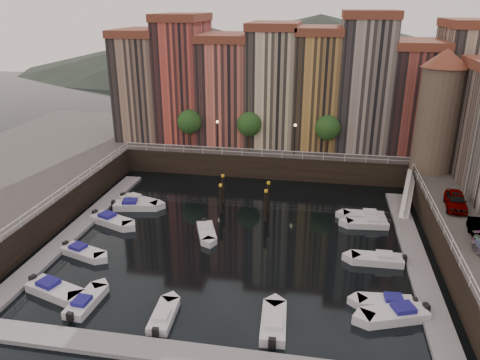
% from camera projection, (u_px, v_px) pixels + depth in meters
% --- Properties ---
extents(ground, '(200.00, 200.00, 0.00)m').
position_uv_depth(ground, '(239.00, 236.00, 45.72)').
color(ground, black).
rests_on(ground, ground).
extents(quay_far, '(80.00, 20.00, 3.00)m').
position_uv_depth(quay_far, '(271.00, 146.00, 69.09)').
color(quay_far, black).
rests_on(quay_far, ground).
extents(dock_left, '(2.00, 28.00, 0.35)m').
position_uv_depth(dock_left, '(81.00, 226.00, 47.41)').
color(dock_left, gray).
rests_on(dock_left, ground).
extents(dock_right, '(2.00, 28.00, 0.35)m').
position_uv_depth(dock_right, '(414.00, 254.00, 42.06)').
color(dock_right, gray).
rests_on(dock_right, ground).
extents(dock_near, '(30.00, 2.00, 0.35)m').
position_uv_depth(dock_near, '(192.00, 355.00, 30.03)').
color(dock_near, gray).
rests_on(dock_near, ground).
extents(mountains, '(145.00, 100.00, 18.00)m').
position_uv_depth(mountains, '(308.00, 49.00, 143.74)').
color(mountains, '#2D382D').
rests_on(mountains, ground).
extents(far_terrace, '(48.70, 10.30, 17.50)m').
position_uv_depth(far_terrace, '(295.00, 85.00, 62.87)').
color(far_terrace, '#9A7A62').
rests_on(far_terrace, quay_far).
extents(corner_tower, '(5.20, 5.20, 13.80)m').
position_uv_depth(corner_tower, '(439.00, 109.00, 52.11)').
color(corner_tower, '#6B5B4C').
rests_on(corner_tower, quay_right).
extents(promenade_trees, '(21.20, 3.20, 5.20)m').
position_uv_depth(promenade_trees, '(254.00, 125.00, 60.32)').
color(promenade_trees, black).
rests_on(promenade_trees, quay_far).
extents(street_lamps, '(10.36, 0.36, 4.18)m').
position_uv_depth(street_lamps, '(256.00, 132.00, 59.59)').
color(street_lamps, black).
rests_on(street_lamps, quay_far).
extents(railings, '(36.08, 34.04, 0.52)m').
position_uv_depth(railings, '(248.00, 182.00, 48.86)').
color(railings, white).
rests_on(railings, ground).
extents(gangway, '(2.78, 8.32, 3.73)m').
position_uv_depth(gangway, '(408.00, 191.00, 51.40)').
color(gangway, white).
rests_on(gangway, ground).
extents(mooring_pilings, '(5.66, 3.95, 3.78)m').
position_uv_depth(mooring_pilings, '(244.00, 198.00, 50.27)').
color(mooring_pilings, black).
rests_on(mooring_pilings, ground).
extents(boat_left_0, '(5.13, 3.19, 1.15)m').
position_uv_depth(boat_left_0, '(54.00, 290.00, 36.50)').
color(boat_left_0, silver).
rests_on(boat_left_0, ground).
extents(boat_left_1, '(4.55, 2.83, 1.02)m').
position_uv_depth(boat_left_1, '(82.00, 252.00, 42.12)').
color(boat_left_1, silver).
rests_on(boat_left_1, ground).
extents(boat_left_2, '(5.06, 3.39, 1.14)m').
position_uv_depth(boat_left_2, '(111.00, 220.00, 48.09)').
color(boat_left_2, silver).
rests_on(boat_left_2, ground).
extents(boat_left_3, '(5.14, 2.65, 1.15)m').
position_uv_depth(boat_left_3, '(135.00, 205.00, 51.64)').
color(boat_left_3, silver).
rests_on(boat_left_3, ground).
extents(boat_left_4, '(4.66, 2.88, 1.05)m').
position_uv_depth(boat_left_4, '(138.00, 201.00, 52.96)').
color(boat_left_4, silver).
rests_on(boat_left_4, ground).
extents(boat_right_0, '(5.10, 3.36, 1.15)m').
position_uv_depth(boat_right_0, '(396.00, 314.00, 33.63)').
color(boat_right_0, silver).
rests_on(boat_right_0, ground).
extents(boat_right_1, '(4.41, 1.88, 1.00)m').
position_uv_depth(boat_right_1, '(387.00, 302.00, 35.05)').
color(boat_right_1, silver).
rests_on(boat_right_1, ground).
extents(boat_right_2, '(4.69, 1.79, 1.07)m').
position_uv_depth(boat_right_2, '(378.00, 259.00, 40.89)').
color(boat_right_2, silver).
rests_on(boat_right_2, ground).
extents(boat_right_3, '(4.48, 1.99, 1.01)m').
position_uv_depth(boat_right_3, '(368.00, 223.00, 47.53)').
color(boat_right_3, silver).
rests_on(boat_right_3, ground).
extents(boat_right_4, '(4.57, 1.80, 1.04)m').
position_uv_depth(boat_right_4, '(365.00, 216.00, 49.22)').
color(boat_right_4, silver).
rests_on(boat_right_4, ground).
extents(boat_near_0, '(1.83, 4.39, 1.00)m').
position_uv_depth(boat_near_0, '(86.00, 302.00, 35.10)').
color(boat_near_0, silver).
rests_on(boat_near_0, ground).
extents(boat_near_1, '(1.71, 4.18, 0.95)m').
position_uv_depth(boat_near_1, '(163.00, 316.00, 33.53)').
color(boat_near_1, silver).
rests_on(boat_near_1, ground).
extents(boat_near_2, '(2.02, 4.82, 1.09)m').
position_uv_depth(boat_near_2, '(274.00, 324.00, 32.69)').
color(boat_near_2, silver).
rests_on(boat_near_2, ground).
extents(car_a, '(2.34, 4.72, 1.55)m').
position_uv_depth(car_a, '(456.00, 201.00, 44.19)').
color(car_a, gray).
rests_on(car_a, quay_right).
extents(boat_extra_519, '(2.88, 4.37, 0.99)m').
position_uv_depth(boat_extra_519, '(206.00, 232.00, 45.83)').
color(boat_extra_519, silver).
rests_on(boat_extra_519, ground).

